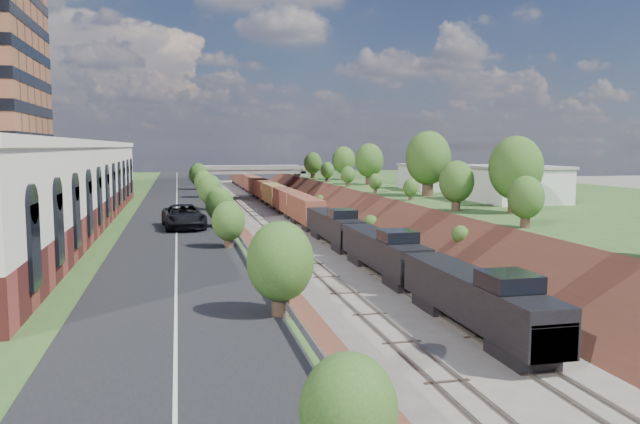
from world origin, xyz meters
TOP-DOWN VIEW (x-y plane):
  - platform_left at (-33.00, 60.00)m, footprint 44.00×180.00m
  - platform_right at (33.00, 60.00)m, footprint 44.00×180.00m
  - embankment_left at (-11.00, 60.00)m, footprint 10.00×180.00m
  - embankment_right at (11.00, 60.00)m, footprint 10.00×180.00m
  - rail_left_track at (-2.60, 60.00)m, footprint 1.58×180.00m
  - rail_right_track at (2.60, 60.00)m, footprint 1.58×180.00m
  - road at (-15.50, 60.00)m, footprint 8.00×180.00m
  - guardrail at (-11.40, 59.80)m, footprint 0.10×171.00m
  - commercial_building at (-28.00, 38.00)m, footprint 14.30×62.30m
  - overpass at (0.00, 122.00)m, footprint 24.50×8.30m
  - white_building_near at (23.50, 52.00)m, footprint 9.00×12.00m
  - white_building_far at (23.00, 74.00)m, footprint 8.00×10.00m
  - tree_right_large at (17.00, 40.00)m, footprint 5.25×5.25m
  - tree_left_crest at (-11.80, 20.00)m, footprint 2.45×2.45m
  - freight_train at (2.60, 102.69)m, footprint 2.85×176.37m
  - suv at (-14.93, 35.04)m, footprint 3.64×6.95m

SIDE VIEW (x-z plane):
  - embankment_left at x=-11.00m, z-range -5.00..5.00m
  - embankment_right at x=11.00m, z-range -5.00..5.00m
  - rail_left_track at x=-2.60m, z-range 0.00..0.18m
  - rail_right_track at x=2.60m, z-range 0.00..0.18m
  - platform_left at x=-33.00m, z-range 0.00..5.00m
  - platform_right at x=33.00m, z-range 0.00..5.00m
  - freight_train at x=2.60m, z-range 0.24..4.79m
  - overpass at x=0.00m, z-range 1.22..8.62m
  - road at x=-15.50m, z-range 5.00..5.10m
  - guardrail at x=-11.40m, z-range 5.20..5.90m
  - suv at x=-14.93m, z-range 5.10..6.97m
  - white_building_far at x=23.00m, z-range 5.00..8.60m
  - white_building_near at x=23.50m, z-range 5.00..9.00m
  - tree_left_crest at x=-11.80m, z-range 5.26..8.82m
  - commercial_building at x=-28.00m, z-range 5.01..12.01m
  - tree_right_large at x=17.00m, z-range 5.58..13.19m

